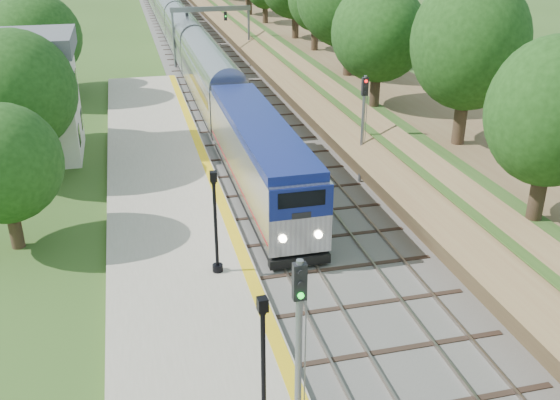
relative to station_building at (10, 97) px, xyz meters
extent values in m
cube|color=#4C4944|center=(16.00, 30.00, -4.03)|extent=(9.50, 170.00, 0.12)
cube|color=gray|center=(13.28, 30.00, -3.89)|extent=(0.08, 170.00, 0.16)
cube|color=gray|center=(14.72, 30.00, -3.89)|extent=(0.08, 170.00, 0.16)
cube|color=gray|center=(17.28, 30.00, -3.89)|extent=(0.08, 170.00, 0.16)
cube|color=gray|center=(18.72, 30.00, -3.89)|extent=(0.08, 170.00, 0.16)
cube|color=#9D947F|center=(8.80, -14.00, -3.90)|extent=(6.40, 68.00, 0.38)
cube|color=gold|center=(11.65, -14.00, -3.70)|extent=(0.55, 68.00, 0.01)
cube|color=brown|center=(25.50, 30.00, -2.59)|extent=(9.00, 170.00, 3.00)
cube|color=brown|center=(21.60, 30.00, -2.79)|extent=(4.47, 170.00, 4.54)
cylinder|color=#332316|center=(24.00, -20.00, 0.22)|extent=(0.60, 0.60, 2.62)
sphere|color=#16370F|center=(24.00, -20.00, 3.79)|extent=(5.70, 5.70, 5.70)
cylinder|color=#332316|center=(24.00, 30.00, 0.22)|extent=(0.60, 0.60, 2.62)
cube|color=silver|center=(0.00, 0.00, -0.69)|extent=(8.00, 6.00, 6.80)
cube|color=#565A5E|center=(0.00, 0.00, 3.31)|extent=(8.60, 6.60, 1.20)
cube|color=black|center=(4.01, -1.80, -2.29)|extent=(0.05, 1.10, 1.30)
cube|color=black|center=(4.01, 1.80, -2.29)|extent=(0.05, 1.10, 1.30)
cube|color=black|center=(4.01, -1.80, 0.51)|extent=(0.05, 1.10, 1.30)
cube|color=black|center=(4.01, 1.80, 0.51)|extent=(0.05, 1.10, 1.30)
cylinder|color=slate|center=(12.50, 25.00, -0.99)|extent=(0.24, 0.24, 6.20)
cylinder|color=slate|center=(20.50, 25.00, -0.99)|extent=(0.24, 0.24, 6.20)
cube|color=slate|center=(16.50, 25.00, 1.86)|extent=(8.40, 0.25, 0.50)
cube|color=black|center=(14.00, 24.85, 1.11)|extent=(0.30, 0.20, 0.90)
cube|color=black|center=(18.00, 24.85, 1.11)|extent=(0.30, 0.20, 0.90)
cylinder|color=#332316|center=(2.00, -4.00, -2.86)|extent=(0.60, 0.60, 2.45)
sphere|color=#16370F|center=(2.00, -4.00, 0.46)|extent=(5.32, 5.32, 5.32)
cylinder|color=#332316|center=(2.00, 12.00, -2.86)|extent=(0.60, 0.60, 2.45)
sphere|color=#16370F|center=(2.00, 12.00, 0.46)|extent=(5.32, 5.32, 5.32)
cube|color=black|center=(14.00, -10.03, -3.52)|extent=(2.63, 16.47, 0.57)
cube|color=#B7BAC1|center=(14.00, -10.03, -1.62)|extent=(2.86, 17.16, 3.24)
cube|color=navy|center=(14.00, -10.03, 0.21)|extent=(2.75, 16.47, 0.42)
cube|color=navy|center=(14.00, -18.64, -0.71)|extent=(2.83, 0.10, 1.43)
cube|color=black|center=(14.00, -18.68, -0.52)|extent=(2.10, 0.06, 0.71)
cube|color=#A7101A|center=(14.00, -10.03, -2.71)|extent=(2.88, 16.81, 0.10)
cube|color=#B7BAC1|center=(14.00, 8.68, -1.95)|extent=(2.86, 19.06, 3.72)
cube|color=#B7BAC1|center=(14.00, 28.34, -1.95)|extent=(2.86, 19.06, 3.72)
cube|color=#B7BAC1|center=(14.00, 48.00, -1.95)|extent=(2.86, 19.06, 3.72)
cube|color=#B7BAC1|center=(14.00, 67.67, -1.95)|extent=(2.86, 19.06, 3.72)
cylinder|color=black|center=(10.31, -27.72, -1.56)|extent=(0.14, 0.14, 3.99)
cube|color=black|center=(10.31, -27.72, 0.64)|extent=(0.31, 0.31, 0.41)
cube|color=silver|center=(10.31, -27.72, 0.64)|extent=(0.22, 0.22, 0.31)
cylinder|color=black|center=(10.33, -18.34, -3.55)|extent=(0.46, 0.46, 0.31)
cylinder|color=black|center=(10.33, -18.34, -1.51)|extent=(0.15, 0.15, 4.09)
cube|color=black|center=(10.33, -18.34, 0.74)|extent=(0.32, 0.32, 0.42)
cube|color=silver|center=(10.33, -18.34, 0.74)|extent=(0.23, 0.23, 0.31)
cylinder|color=slate|center=(11.10, -28.61, -0.64)|extent=(0.19, 0.19, 6.13)
cube|color=black|center=(11.10, -28.61, 1.79)|extent=(0.36, 0.23, 1.06)
cylinder|color=#0CE526|center=(11.10, -28.75, 1.79)|extent=(0.17, 0.06, 0.17)
cylinder|color=slate|center=(20.20, -9.64, -0.78)|extent=(0.18, 0.18, 6.37)
cube|color=black|center=(20.20, -9.64, 1.78)|extent=(0.35, 0.23, 1.03)
cylinder|color=#FF0C0C|center=(20.20, -9.77, 1.78)|extent=(0.16, 0.06, 0.16)
camera|label=1|loc=(7.29, -41.83, 10.28)|focal=40.00mm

